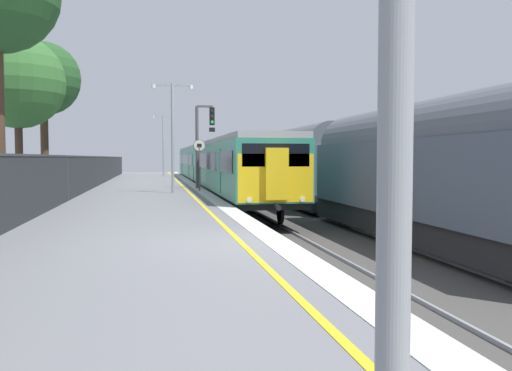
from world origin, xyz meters
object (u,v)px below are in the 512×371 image
at_px(platform_lamp_mid, 173,128).
at_px(background_tree_centre, 43,82).
at_px(commuter_train_at_platform, 213,164).
at_px(background_tree_left, 19,85).
at_px(signal_gantry, 202,136).
at_px(speed_limit_sign, 199,158).
at_px(freight_train_adjacent_track, 295,164).
at_px(platform_lamp_far, 163,140).

bearing_deg(platform_lamp_mid, background_tree_centre, 156.64).
distance_m(commuter_train_at_platform, background_tree_left, 16.76).
relative_size(commuter_train_at_platform, background_tree_left, 5.75).
relative_size(signal_gantry, speed_limit_sign, 1.76).
height_order(freight_train_adjacent_track, platform_lamp_far, platform_lamp_far).
height_order(speed_limit_sign, background_tree_centre, background_tree_centre).
bearing_deg(freight_train_adjacent_track, background_tree_centre, -175.09).
xyz_separation_m(commuter_train_at_platform, signal_gantry, (-1.46, -7.69, 1.66)).
distance_m(signal_gantry, platform_lamp_mid, 4.22).
bearing_deg(speed_limit_sign, freight_train_adjacent_track, 25.75).
relative_size(signal_gantry, platform_lamp_mid, 0.87).
relative_size(speed_limit_sign, background_tree_centre, 0.35).
xyz_separation_m(commuter_train_at_platform, platform_lamp_far, (-3.24, 13.09, 2.09)).
xyz_separation_m(commuter_train_at_platform, background_tree_centre, (-9.68, -8.72, 4.36)).
bearing_deg(signal_gantry, background_tree_left, -147.48).
relative_size(freight_train_adjacent_track, background_tree_centre, 5.89).
height_order(speed_limit_sign, background_tree_left, background_tree_left).
bearing_deg(platform_lamp_mid, platform_lamp_far, 90.00).
xyz_separation_m(platform_lamp_mid, background_tree_centre, (-6.44, 2.78, 2.45)).
relative_size(platform_lamp_far, background_tree_centre, 0.75).
distance_m(speed_limit_sign, platform_lamp_mid, 2.33).
height_order(signal_gantry, platform_lamp_mid, platform_lamp_mid).
bearing_deg(freight_train_adjacent_track, speed_limit_sign, -154.25).
xyz_separation_m(speed_limit_sign, background_tree_left, (-8.03, -2.68, 3.19)).
bearing_deg(platform_lamp_far, background_tree_left, -104.24).
relative_size(freight_train_adjacent_track, signal_gantry, 9.65).
height_order(commuter_train_at_platform, platform_lamp_far, platform_lamp_far).
height_order(platform_lamp_mid, platform_lamp_far, platform_lamp_far).
height_order(freight_train_adjacent_track, signal_gantry, signal_gantry).
relative_size(freight_train_adjacent_track, platform_lamp_mid, 8.41).
height_order(speed_limit_sign, platform_lamp_mid, platform_lamp_mid).
bearing_deg(signal_gantry, background_tree_centre, -172.85).
distance_m(freight_train_adjacent_track, background_tree_centre, 14.38).
relative_size(signal_gantry, background_tree_left, 0.66).
relative_size(freight_train_adjacent_track, platform_lamp_far, 7.91).
relative_size(signal_gantry, platform_lamp_far, 0.82).
xyz_separation_m(freight_train_adjacent_track, background_tree_left, (-13.88, -5.51, 3.50)).
distance_m(platform_lamp_far, background_tree_centre, 22.85).
distance_m(commuter_train_at_platform, freight_train_adjacent_track, 8.54).
relative_size(commuter_train_at_platform, background_tree_centre, 5.28).
bearing_deg(background_tree_centre, commuter_train_at_platform, 42.00).
relative_size(commuter_train_at_platform, signal_gantry, 8.64).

